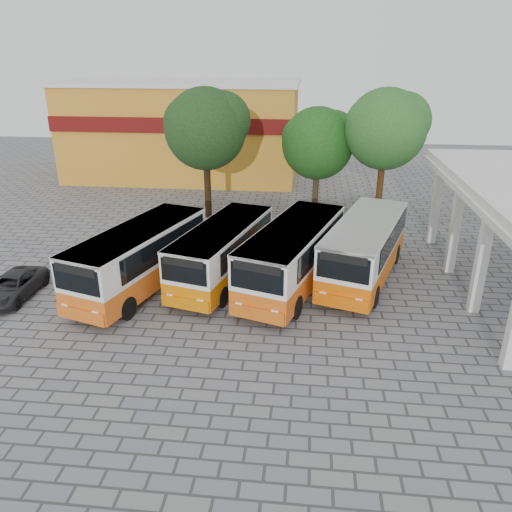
# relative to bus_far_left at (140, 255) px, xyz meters

# --- Properties ---
(ground) EXTENTS (90.00, 90.00, 0.00)m
(ground) POSITION_rel_bus_far_left_xyz_m (7.58, -2.40, -1.77)
(ground) COLOR slate
(ground) RESTS_ON ground
(shophouse_block) EXTENTS (20.40, 10.40, 8.30)m
(shophouse_block) POSITION_rel_bus_far_left_xyz_m (-3.42, 23.59, 2.39)
(shophouse_block) COLOR #C6821F
(shophouse_block) RESTS_ON ground
(bus_far_left) EXTENTS (4.96, 9.01, 3.06)m
(bus_far_left) POSITION_rel_bus_far_left_xyz_m (0.00, 0.00, 0.00)
(bus_far_left) COLOR #D95C12
(bus_far_left) RESTS_ON ground
(bus_centre_left) EXTENTS (4.36, 8.45, 2.89)m
(bus_centre_left) POSITION_rel_bus_far_left_xyz_m (3.78, 1.35, -0.10)
(bus_centre_left) COLOR #DA6E00
(bus_centre_left) RESTS_ON ground
(bus_centre_right) EXTENTS (5.15, 9.23, 3.13)m
(bus_centre_right) POSITION_rel_bus_far_left_xyz_m (7.27, 0.92, 0.04)
(bus_centre_right) COLOR #D2550E
(bus_centre_right) RESTS_ON ground
(bus_far_right) EXTENTS (5.14, 9.11, 3.09)m
(bus_far_right) POSITION_rel_bus_far_left_xyz_m (10.80, 2.26, 0.01)
(bus_far_right) COLOR #DC5800
(bus_far_right) RESTS_ON ground
(tree_left) EXTENTS (5.63, 5.37, 8.70)m
(tree_left) POSITION_rel_bus_far_left_xyz_m (1.10, 11.52, 4.42)
(tree_left) COLOR black
(tree_left) RESTS_ON ground
(tree_middle) EXTENTS (5.24, 4.99, 7.30)m
(tree_middle) POSITION_rel_bus_far_left_xyz_m (8.47, 13.93, 3.20)
(tree_middle) COLOR #40301D
(tree_middle) RESTS_ON ground
(tree_right) EXTENTS (5.51, 5.25, 8.68)m
(tree_right) POSITION_rel_bus_far_left_xyz_m (12.77, 12.42, 4.45)
(tree_right) COLOR #492C12
(tree_right) RESTS_ON ground
(parked_car) EXTENTS (1.91, 4.08, 1.13)m
(parked_car) POSITION_rel_bus_far_left_xyz_m (-5.77, -1.54, -1.20)
(parked_car) COLOR #232327
(parked_car) RESTS_ON ground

